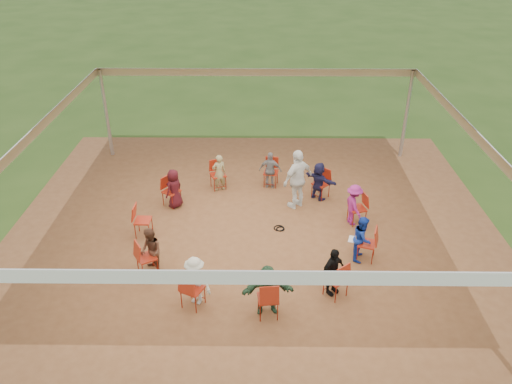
{
  "coord_description": "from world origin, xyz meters",
  "views": [
    {
      "loc": [
        0.17,
        -10.71,
        7.43
      ],
      "look_at": [
        0.05,
        0.3,
        1.19
      ],
      "focal_mm": 35.0,
      "sensor_mm": 36.0,
      "label": 1
    }
  ],
  "objects_px": {
    "chair_3": "(271,172)",
    "person_seated_3": "(270,170)",
    "chair_5": "(171,191)",
    "person_seated_7": "(195,281)",
    "cable_coil": "(280,228)",
    "chair_1": "(357,209)",
    "chair_9": "(268,298)",
    "standing_person": "(298,179)",
    "chair_10": "(336,279)",
    "chair_8": "(193,289)",
    "person_seated_5": "(174,189)",
    "chair_6": "(143,221)",
    "person_seated_8": "(267,290)",
    "person_seated_9": "(333,272)",
    "chair_4": "(218,175)",
    "person_seated_4": "(219,173)",
    "person_seated_1": "(354,205)",
    "person_seated_2": "(319,181)",
    "person_seated_0": "(362,238)",
    "chair_7": "(147,258)",
    "person_seated_6": "(151,251)",
    "chair_0": "(367,244)",
    "laptop": "(355,238)"
  },
  "relations": [
    {
      "from": "chair_3",
      "to": "person_seated_3",
      "type": "xyz_separation_m",
      "value": [
        -0.02,
        -0.12,
        0.14
      ]
    },
    {
      "from": "chair_5",
      "to": "person_seated_7",
      "type": "distance_m",
      "value": 4.25
    },
    {
      "from": "cable_coil",
      "to": "person_seated_7",
      "type": "bearing_deg",
      "value": -123.34
    },
    {
      "from": "chair_1",
      "to": "chair_9",
      "type": "relative_size",
      "value": 1.0
    },
    {
      "from": "chair_9",
      "to": "standing_person",
      "type": "xyz_separation_m",
      "value": [
        0.87,
        4.43,
        0.44
      ]
    },
    {
      "from": "chair_5",
      "to": "person_seated_7",
      "type": "xyz_separation_m",
      "value": [
        1.16,
        -4.08,
        0.14
      ]
    },
    {
      "from": "chair_10",
      "to": "chair_3",
      "type": "bearing_deg",
      "value": 65.45
    },
    {
      "from": "chair_1",
      "to": "chair_8",
      "type": "distance_m",
      "value": 5.22
    },
    {
      "from": "chair_3",
      "to": "cable_coil",
      "type": "xyz_separation_m",
      "value": [
        0.2,
        -2.43,
        -0.43
      ]
    },
    {
      "from": "person_seated_5",
      "to": "chair_10",
      "type": "bearing_deg",
      "value": 81.64
    },
    {
      "from": "person_seated_3",
      "to": "chair_3",
      "type": "bearing_deg",
      "value": -90.0
    },
    {
      "from": "chair_1",
      "to": "chair_3",
      "type": "distance_m",
      "value": 3.1
    },
    {
      "from": "chair_6",
      "to": "person_seated_7",
      "type": "relative_size",
      "value": 0.78
    },
    {
      "from": "person_seated_8",
      "to": "person_seated_9",
      "type": "distance_m",
      "value": 1.55
    },
    {
      "from": "chair_4",
      "to": "chair_9",
      "type": "distance_m",
      "value": 5.68
    },
    {
      "from": "chair_3",
      "to": "person_seated_4",
      "type": "height_order",
      "value": "person_seated_4"
    },
    {
      "from": "person_seated_1",
      "to": "person_seated_5",
      "type": "relative_size",
      "value": 1.0
    },
    {
      "from": "chair_5",
      "to": "person_seated_5",
      "type": "distance_m",
      "value": 0.18
    },
    {
      "from": "person_seated_4",
      "to": "standing_person",
      "type": "height_order",
      "value": "standing_person"
    },
    {
      "from": "person_seated_8",
      "to": "chair_3",
      "type": "bearing_deg",
      "value": 81.64
    },
    {
      "from": "person_seated_1",
      "to": "person_seated_2",
      "type": "height_order",
      "value": "same"
    },
    {
      "from": "person_seated_0",
      "to": "person_seated_8",
      "type": "xyz_separation_m",
      "value": [
        -2.3,
        -1.89,
        0.0
      ]
    },
    {
      "from": "chair_4",
      "to": "chair_7",
      "type": "bearing_deg",
      "value": 49.09
    },
    {
      "from": "chair_5",
      "to": "person_seated_8",
      "type": "bearing_deg",
      "value": 66.01
    },
    {
      "from": "cable_coil",
      "to": "person_seated_8",
      "type": "bearing_deg",
      "value": -96.59
    },
    {
      "from": "chair_3",
      "to": "person_seated_6",
      "type": "height_order",
      "value": "person_seated_6"
    },
    {
      "from": "chair_3",
      "to": "chair_4",
      "type": "bearing_deg",
      "value": 16.36
    },
    {
      "from": "person_seated_6",
      "to": "cable_coil",
      "type": "bearing_deg",
      "value": 89.83
    },
    {
      "from": "person_seated_1",
      "to": "person_seated_8",
      "type": "bearing_deg",
      "value": 130.91
    },
    {
      "from": "chair_10",
      "to": "person_seated_0",
      "type": "height_order",
      "value": "person_seated_0"
    },
    {
      "from": "person_seated_8",
      "to": "cable_coil",
      "type": "distance_m",
      "value": 3.2
    },
    {
      "from": "chair_7",
      "to": "person_seated_1",
      "type": "xyz_separation_m",
      "value": [
        5.11,
        2.19,
        0.14
      ]
    },
    {
      "from": "person_seated_9",
      "to": "person_seated_5",
      "type": "bearing_deg",
      "value": 98.18
    },
    {
      "from": "chair_0",
      "to": "person_seated_1",
      "type": "distance_m",
      "value": 1.59
    },
    {
      "from": "person_seated_0",
      "to": "person_seated_1",
      "type": "height_order",
      "value": "same"
    },
    {
      "from": "person_seated_2",
      "to": "person_seated_7",
      "type": "height_order",
      "value": "same"
    },
    {
      "from": "chair_3",
      "to": "chair_6",
      "type": "height_order",
      "value": "same"
    },
    {
      "from": "chair_10",
      "to": "person_seated_5",
      "type": "bearing_deg",
      "value": 98.01
    },
    {
      "from": "chair_8",
      "to": "person_seated_5",
      "type": "bearing_deg",
      "value": 129.85
    },
    {
      "from": "chair_5",
      "to": "chair_7",
      "type": "distance_m",
      "value": 3.1
    },
    {
      "from": "chair_0",
      "to": "chair_8",
      "type": "xyz_separation_m",
      "value": [
        -3.99,
        -1.7,
        0.0
      ]
    },
    {
      "from": "chair_3",
      "to": "laptop",
      "type": "height_order",
      "value": "chair_3"
    },
    {
      "from": "chair_6",
      "to": "person_seated_9",
      "type": "bearing_deg",
      "value": 66.01
    },
    {
      "from": "chair_8",
      "to": "person_seated_1",
      "type": "relative_size",
      "value": 0.78
    },
    {
      "from": "chair_1",
      "to": "chair_10",
      "type": "height_order",
      "value": "same"
    },
    {
      "from": "standing_person",
      "to": "chair_5",
      "type": "bearing_deg",
      "value": -40.92
    },
    {
      "from": "chair_6",
      "to": "person_seated_8",
      "type": "distance_m",
      "value": 4.25
    },
    {
      "from": "chair_6",
      "to": "person_seated_4",
      "type": "distance_m",
      "value": 3.04
    },
    {
      "from": "chair_0",
      "to": "chair_9",
      "type": "xyz_separation_m",
      "value": [
        -2.4,
        -1.97,
        0.0
      ]
    },
    {
      "from": "chair_10",
      "to": "person_seated_7",
      "type": "relative_size",
      "value": 0.78
    }
  ]
}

